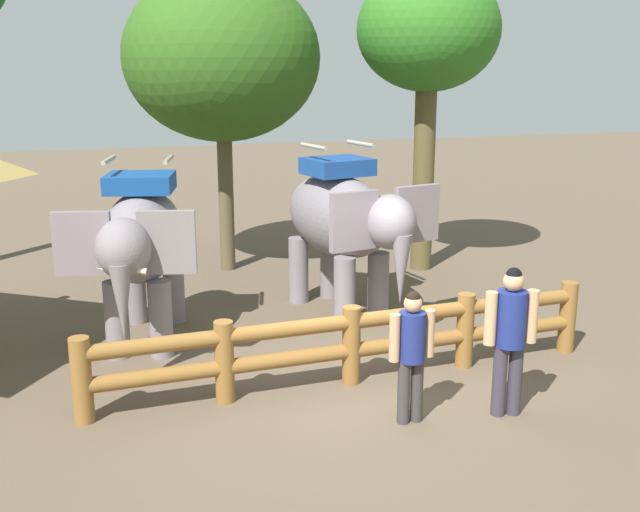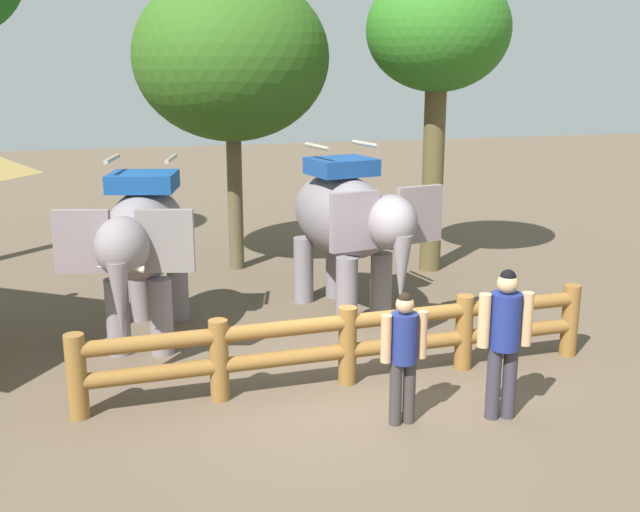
{
  "view_description": "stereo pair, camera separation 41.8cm",
  "coord_description": "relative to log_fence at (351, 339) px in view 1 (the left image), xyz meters",
  "views": [
    {
      "loc": [
        -3.23,
        -8.63,
        4.13
      ],
      "look_at": [
        0.0,
        1.55,
        1.4
      ],
      "focal_mm": 42.88,
      "sensor_mm": 36.0,
      "label": 1
    },
    {
      "loc": [
        -2.83,
        -8.75,
        4.13
      ],
      "look_at": [
        0.0,
        1.55,
        1.4
      ],
      "focal_mm": 42.88,
      "sensor_mm": 36.0,
      "label": 2
    }
  ],
  "objects": [
    {
      "name": "ground_plane",
      "position": [
        0.0,
        -0.19,
        -0.61
      ],
      "size": [
        60.0,
        60.0,
        0.0
      ],
      "primitive_type": "plane",
      "color": "brown"
    },
    {
      "name": "log_fence",
      "position": [
        0.0,
        0.0,
        0.0
      ],
      "size": [
        7.0,
        0.47,
        1.05
      ],
      "color": "brown",
      "rests_on": "ground"
    },
    {
      "name": "elephant_near_left",
      "position": [
        -2.44,
        2.33,
        0.95
      ],
      "size": [
        2.1,
        3.32,
        2.78
      ],
      "color": "slate",
      "rests_on": "ground"
    },
    {
      "name": "elephant_center",
      "position": [
        0.83,
        2.69,
        1.0
      ],
      "size": [
        2.06,
        3.4,
        2.85
      ],
      "color": "slate",
      "rests_on": "ground"
    },
    {
      "name": "tourist_woman_in_black",
      "position": [
        1.46,
        -1.44,
        0.45
      ],
      "size": [
        0.64,
        0.4,
        1.83
      ],
      "color": "#36313C",
      "rests_on": "ground"
    },
    {
      "name": "tourist_man_in_blue",
      "position": [
        0.28,
        -1.27,
        0.32
      ],
      "size": [
        0.57,
        0.32,
        1.6
      ],
      "color": "#3A3535",
      "rests_on": "ground"
    },
    {
      "name": "tree_far_left",
      "position": [
        -0.46,
        6.14,
        3.58
      ],
      "size": [
        3.78,
        3.78,
        5.81
      ],
      "color": "brown",
      "rests_on": "ground"
    },
    {
      "name": "tree_back_center",
      "position": [
        3.33,
        5.01,
        4.0
      ],
      "size": [
        2.75,
        2.75,
        5.88
      ],
      "color": "brown",
      "rests_on": "ground"
    }
  ]
}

